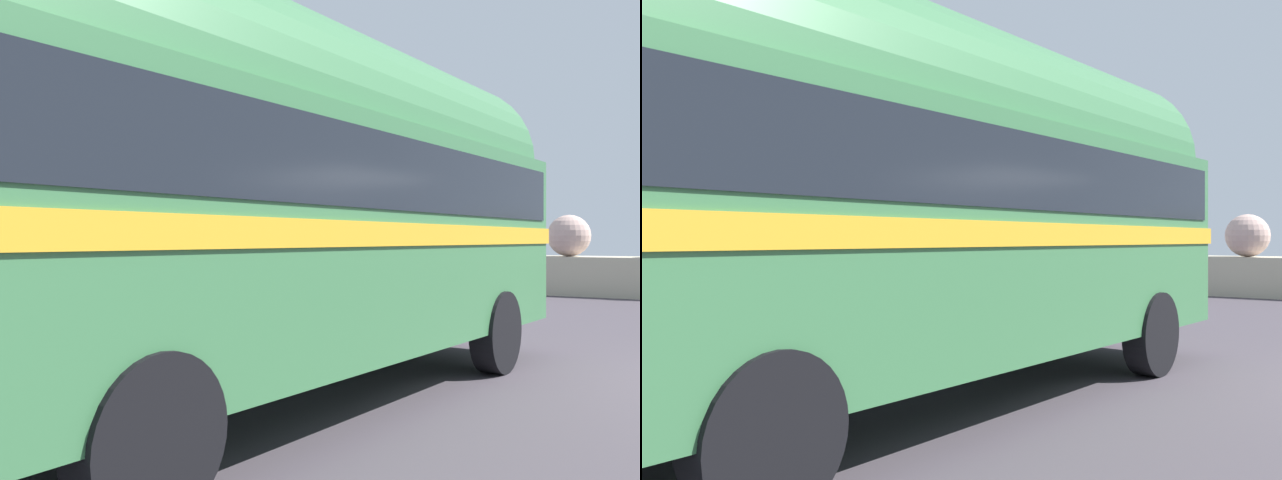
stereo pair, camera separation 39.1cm
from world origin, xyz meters
TOP-DOWN VIEW (x-y plane):
  - vintage_coach at (-4.53, -3.20)m, footprint 2.83×8.69m

SIDE VIEW (x-z plane):
  - vintage_coach at x=-4.53m, z-range 0.20..3.90m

